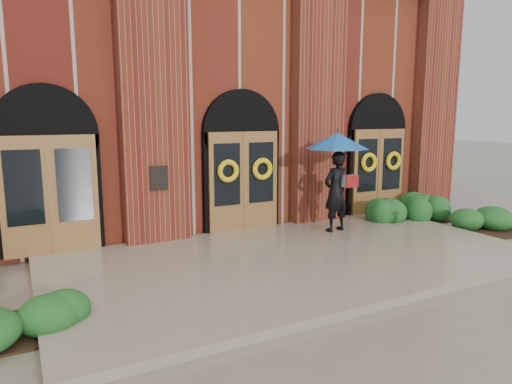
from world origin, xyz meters
TOP-DOWN VIEW (x-y plane):
  - ground at (0.00, 0.00)m, footprint 90.00×90.00m
  - landing at (0.00, 0.15)m, footprint 10.00×5.30m
  - church_building at (0.00, 8.78)m, footprint 16.20×12.53m
  - man_with_umbrella at (1.97, 1.47)m, footprint 1.76×1.76m
  - hedge_wall_right at (5.20, 1.82)m, footprint 2.85×1.14m
  - hedge_front_left at (-5.10, -0.58)m, footprint 1.45×1.25m
  - hedge_front_right at (6.05, 0.00)m, footprint 1.56×1.34m

SIDE VIEW (x-z plane):
  - ground at x=0.00m, z-range 0.00..0.00m
  - landing at x=0.00m, z-range 0.00..0.15m
  - hedge_front_left at x=-5.10m, z-range 0.00..0.51m
  - hedge_front_right at x=6.05m, z-range 0.00..0.55m
  - hedge_wall_right at x=5.20m, z-range 0.00..0.73m
  - man_with_umbrella at x=1.97m, z-range 0.65..3.13m
  - church_building at x=0.00m, z-range 0.00..7.00m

